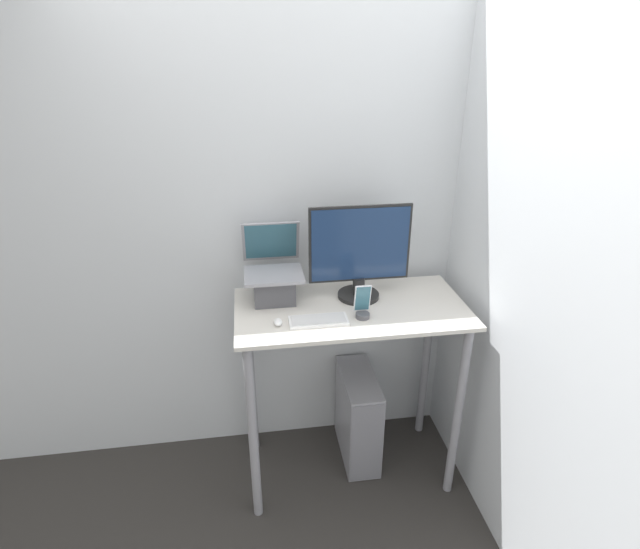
{
  "coord_description": "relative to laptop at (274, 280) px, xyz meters",
  "views": [
    {
      "loc": [
        -0.46,
        -1.78,
        2.15
      ],
      "look_at": [
        -0.15,
        0.29,
        1.2
      ],
      "focal_mm": 28.0,
      "sensor_mm": 36.0,
      "label": 1
    }
  ],
  "objects": [
    {
      "name": "ground_plane",
      "position": [
        0.36,
        -0.42,
        -1.13
      ],
      "size": [
        12.0,
        12.0,
        0.0
      ],
      "primitive_type": "plane",
      "color": "#2D2B28"
    },
    {
      "name": "laptop",
      "position": [
        0.0,
        0.0,
        0.0
      ],
      "size": [
        0.28,
        0.3,
        0.37
      ],
      "color": "#4C4C51",
      "rests_on": "desk"
    },
    {
      "name": "cell_phone",
      "position": [
        0.39,
        -0.24,
        -0.05
      ],
      "size": [
        0.07,
        0.07,
        0.16
      ],
      "color": "#4C4C51",
      "rests_on": "desk"
    },
    {
      "name": "wall_side_right",
      "position": [
        1.0,
        -0.42,
        0.17
      ],
      "size": [
        0.05,
        6.0,
        2.6
      ],
      "color": "silver",
      "rests_on": "ground_plane"
    },
    {
      "name": "mouse",
      "position": [
        -0.0,
        -0.25,
        -0.09
      ],
      "size": [
        0.04,
        0.06,
        0.03
      ],
      "color": "white",
      "rests_on": "desk"
    },
    {
      "name": "wall_back",
      "position": [
        0.36,
        0.24,
        0.17
      ],
      "size": [
        6.0,
        0.05,
        2.6
      ],
      "color": "silver",
      "rests_on": "ground_plane"
    },
    {
      "name": "desk",
      "position": [
        0.36,
        -0.13,
        -0.31
      ],
      "size": [
        1.11,
        0.57,
        1.02
      ],
      "color": "beige",
      "rests_on": "ground_plane"
    },
    {
      "name": "monitor",
      "position": [
        0.42,
        -0.04,
        0.12
      ],
      "size": [
        0.49,
        0.21,
        0.47
      ],
      "color": "black",
      "rests_on": "desk"
    },
    {
      "name": "computer_tower",
      "position": [
        0.44,
        -0.03,
        -0.86
      ],
      "size": [
        0.18,
        0.44,
        0.53
      ],
      "color": "gray",
      "rests_on": "ground_plane"
    },
    {
      "name": "keyboard",
      "position": [
        0.18,
        -0.26,
        -0.1
      ],
      "size": [
        0.27,
        0.11,
        0.02
      ],
      "color": "white",
      "rests_on": "desk"
    }
  ]
}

